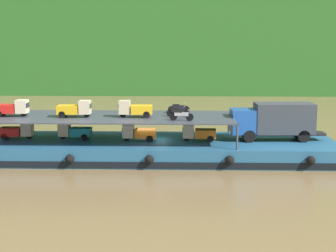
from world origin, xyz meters
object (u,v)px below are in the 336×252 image
motorcycle_upper_centre (178,111)px  motorcycle_upper_stbd (179,108)px  covered_lorry (274,120)px  mini_truck_lower_stern (17,131)px  mini_truck_upper_mid (75,109)px  mini_truck_lower_fore (199,133)px  motorcycle_upper_port (181,115)px  mini_truck_upper_stern (12,108)px  mini_truck_lower_aft (74,131)px  cargo_barge (153,149)px  mini_truck_lower_mid (139,133)px  mini_truck_upper_fore (135,109)px

motorcycle_upper_centre → motorcycle_upper_stbd: (0.07, 2.21, 0.00)m
covered_lorry → mini_truck_lower_stern: size_ratio=2.85×
mini_truck_upper_mid → motorcycle_upper_centre: mini_truck_upper_mid is taller
mini_truck_lower_fore → motorcycle_upper_port: (-1.44, -1.97, 1.74)m
covered_lorry → mini_truck_lower_fore: 6.42m
motorcycle_upper_centre → motorcycle_upper_stbd: 2.21m
covered_lorry → mini_truck_lower_fore: bearing=-174.7°
mini_truck_lower_stern → mini_truck_upper_stern: mini_truck_upper_stern is taller
mini_truck_lower_stern → mini_truck_lower_aft: (4.86, -0.01, 0.00)m
cargo_barge → mini_truck_lower_mid: mini_truck_lower_mid is taller
mini_truck_lower_mid → mini_truck_lower_fore: (4.98, 0.09, 0.00)m
covered_lorry → mini_truck_lower_stern: 21.64m
mini_truck_lower_aft → motorcycle_upper_centre: motorcycle_upper_centre is taller
mini_truck_lower_stern → mini_truck_lower_aft: 4.86m
mini_truck_lower_aft → motorcycle_upper_centre: bearing=-1.4°
mini_truck_upper_stern → motorcycle_upper_port: (14.04, -1.95, -0.26)m
mini_truck_lower_aft → motorcycle_upper_stbd: size_ratio=1.46×
mini_truck_upper_mid → motorcycle_upper_stbd: size_ratio=1.45×
mini_truck_upper_mid → motorcycle_upper_stbd: (8.48, 2.79, -0.26)m
motorcycle_upper_centre → motorcycle_upper_stbd: same height
cargo_barge → motorcycle_upper_centre: motorcycle_upper_centre is taller
mini_truck_upper_mid → mini_truck_lower_fore: bearing=1.8°
covered_lorry → motorcycle_upper_centre: covered_lorry is taller
mini_truck_upper_mid → motorcycle_upper_port: size_ratio=1.45×
cargo_barge → mini_truck_upper_mid: bearing=-175.1°
mini_truck_upper_stern → mini_truck_lower_stern: bearing=69.8°
cargo_barge → motorcycle_upper_port: size_ratio=15.98×
covered_lorry → mini_truck_lower_mid: 11.36m
cargo_barge → motorcycle_upper_centre: bearing=0.9°
motorcycle_upper_centre → motorcycle_upper_stbd: bearing=88.3°
mini_truck_upper_fore → covered_lorry: bearing=4.0°
mini_truck_upper_stern → covered_lorry: bearing=1.6°
mini_truck_lower_mid → motorcycle_upper_centre: motorcycle_upper_centre is taller
covered_lorry → motorcycle_upper_port: bearing=-161.8°
mini_truck_upper_stern → mini_truck_upper_fore: same height
covered_lorry → mini_truck_lower_aft: covered_lorry is taller
motorcycle_upper_port → motorcycle_upper_stbd: same height
mini_truck_upper_stern → motorcycle_upper_stbd: size_ratio=1.45×
mini_truck_lower_aft → motorcycle_upper_stbd: 9.15m
mini_truck_lower_aft → motorcycle_upper_port: size_ratio=1.46×
mini_truck_lower_stern → mini_truck_lower_fore: bearing=-1.8°
mini_truck_upper_mid → motorcycle_upper_stbd: 8.93m
mini_truck_lower_fore → mini_truck_lower_mid: bearing=-179.0°
motorcycle_upper_port → motorcycle_upper_centre: same height
cargo_barge → mini_truck_lower_mid: 1.87m
mini_truck_upper_fore → motorcycle_upper_centre: bearing=7.8°
mini_truck_upper_mid → motorcycle_upper_stbd: mini_truck_upper_mid is taller
covered_lorry → motorcycle_upper_centre: bearing=-177.6°
mini_truck_lower_aft → mini_truck_upper_stern: bearing=-174.7°
mini_truck_lower_mid → mini_truck_upper_fore: 2.02m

